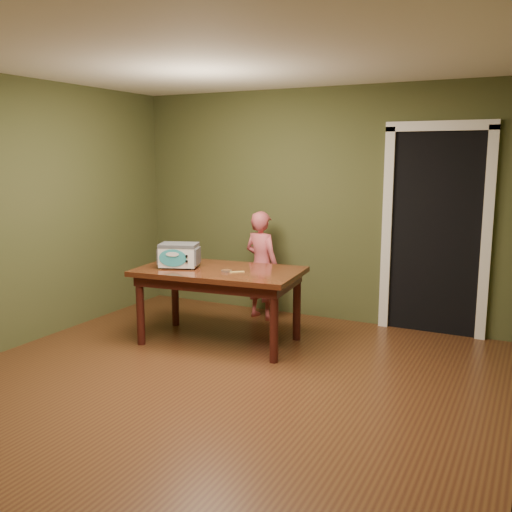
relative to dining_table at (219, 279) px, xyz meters
The scene contains 8 objects.
floor 1.45m from the dining_table, 65.57° to the right, with size 5.00×5.00×0.00m, color #513017.
room_shell 1.68m from the dining_table, 65.57° to the right, with size 4.52×5.02×2.61m.
doorway 2.47m from the dining_table, 40.98° to the left, with size 1.10×0.66×2.25m.
dining_table is the anchor object (origin of this frame).
toy_oven 0.47m from the dining_table, 164.98° to the right, with size 0.45×0.38×0.24m.
baking_pan 0.20m from the dining_table, 34.86° to the right, with size 0.10×0.10×0.02m.
spatula 0.25m from the dining_table, 17.99° to the right, with size 0.18×0.03×0.01m, color #E1C761.
child 0.97m from the dining_table, 90.49° to the left, with size 0.45×0.30×1.24m, color #C65158.
Camera 1 is at (2.27, -3.58, 1.86)m, focal length 40.00 mm.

